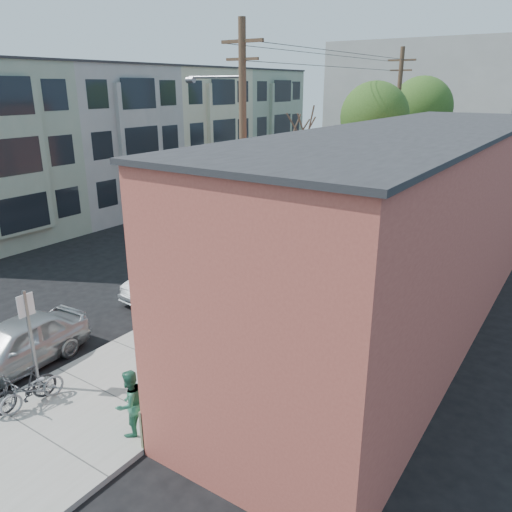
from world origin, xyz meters
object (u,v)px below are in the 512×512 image
Objects in this scene: car_0 at (15,345)px; bus at (361,169)px; patio_chair_a at (235,355)px; car_1 at (173,278)px; utility_pole_near at (242,152)px; tree_leafy_far at (421,108)px; car_2 at (253,239)px; sign_post at (30,331)px; parking_meter_far at (287,238)px; tree_bare at (296,204)px; patron_green at (130,403)px; tree_leafy_mid at (374,116)px; car_3 at (310,218)px; parked_bike_a at (24,388)px; patio_chair_b at (190,386)px; patron_grey at (290,300)px; parking_meter_near at (179,289)px; car_4 at (348,199)px; parked_bike_b at (32,390)px.

bus reaches higher than car_0.
car_1 is (-5.40, 3.25, 0.11)m from patio_chair_a.
utility_pole_near reaches higher than car_1.
tree_leafy_far is 6.74m from bus.
sign_post is at bearing -82.84° from car_2.
sign_post is at bearing -89.57° from parking_meter_far.
tree_bare is 3.20× the size of patron_green.
parking_meter_far is 1.41× the size of patio_chair_a.
parking_meter_far is 12.99m from car_0.
tree_leafy_far is at bearing 90.00° from tree_leafy_mid.
parking_meter_far is 0.29× the size of car_1.
car_3 is at bearing 111.01° from tree_bare.
parked_bike_a is at bearing -87.43° from utility_pole_near.
tree_leafy_mid is 1.80× the size of car_0.
patio_chair_a is 1.00× the size of patio_chair_b.
parked_bike_a is at bearing -53.80° from sign_post.
tree_leafy_far reaches higher than parked_bike_a.
tree_leafy_far is at bearing 91.89° from patio_chair_b.
patron_grey is (0.04, 4.98, 0.54)m from patio_chair_b.
patron_green is (3.63, -13.15, -0.02)m from parking_meter_far.
parking_meter_near is at bearing -90.00° from parking_meter_far.
tree_leafy_far reaches higher than car_4.
parked_bike_b is (0.16, 0.13, -0.07)m from parked_bike_a.
car_0 reaches higher than parked_bike_b.
parking_meter_far is 0.24× the size of tree_bare.
car_2 is 1.02× the size of car_3.
sign_post is 0.58× the size of car_4.
utility_pole_near is 11.36× the size of patio_chair_b.
parking_meter_far reaches higher than parked_bike_a.
tree_leafy_far reaches higher than tree_bare.
car_3 reaches higher than patio_chair_a.
bus is (-2.60, 24.78, 0.79)m from car_1.
parking_meter_near is 0.12× the size of bus.
utility_pole_near is 11.19m from parked_bike_a.
parked_bike_a is 7.91m from car_1.
patio_chair_b is at bearing 10.94° from car_0.
utility_pole_near is 12.49m from tree_leafy_mid.
patron_green reaches higher than parked_bike_a.
car_0 is at bearing -89.57° from car_2.
patio_chair_a is 15.55m from car_3.
parking_meter_near is 0.29× the size of car_1.
patron_grey is at bearing -48.40° from car_2.
car_4 is (-2.00, 10.48, -1.95)m from tree_bare.
parked_bike_b is at bearing -89.16° from tree_bare.
patron_grey is (3.81, -2.65, -4.28)m from utility_pole_near.
tree_leafy_far is 5.15× the size of patron_green.
patron_green is (3.08, -21.80, -5.20)m from tree_leafy_mid.
tree_leafy_far is at bearing 76.51° from car_4.
patio_chair_b is at bearing 171.18° from patron_green.
tree_bare is at bearing 108.31° from patio_chair_a.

